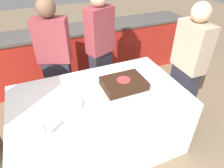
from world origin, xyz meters
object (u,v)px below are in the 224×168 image
plate_stack (71,105)px  person_standing_back (56,62)px  person_seated_right (187,69)px  cake (124,83)px  wine_glass (43,129)px  person_cutting_cake (100,52)px

plate_stack → person_standing_back: person_standing_back is taller
person_seated_right → person_standing_back: (-1.42, 0.76, 0.01)m
cake → person_standing_back: bearing=129.3°
wine_glass → person_cutting_cake: 1.42m
cake → wine_glass: size_ratio=2.90×
person_seated_right → plate_stack: bearing=-86.8°
wine_glass → person_cutting_cake: (0.88, 1.12, -0.03)m
plate_stack → person_cutting_cake: (0.60, 0.84, 0.06)m
cake → person_cutting_cake: 0.73m
wine_glass → person_seated_right: 1.74m
cake → plate_stack: cake is taller
wine_glass → person_seated_right: size_ratio=0.11×
plate_stack → person_cutting_cake: size_ratio=0.12×
plate_stack → person_cutting_cake: person_cutting_cake is taller
plate_stack → wine_glass: 0.41m
wine_glass → plate_stack: bearing=45.2°
plate_stack → cake: bearing=10.3°
person_standing_back → person_cutting_cake: bearing=-158.4°
person_standing_back → person_seated_right: bearing=173.5°
cake → plate_stack: bearing=-169.7°
person_seated_right → person_standing_back: size_ratio=0.99×
wine_glass → person_standing_back: person_standing_back is taller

